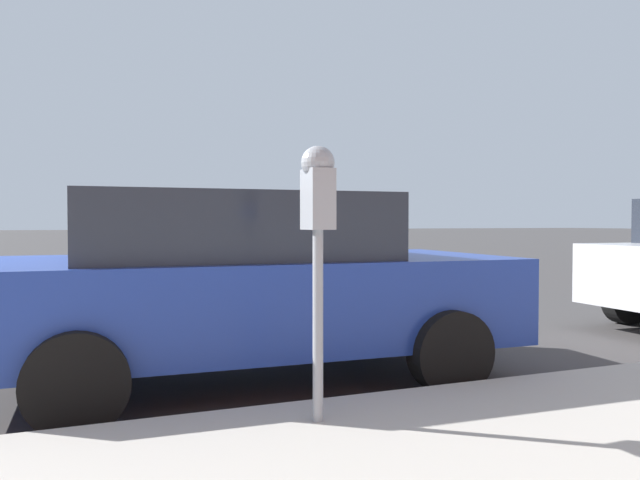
{
  "coord_description": "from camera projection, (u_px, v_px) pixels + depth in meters",
  "views": [
    {
      "loc": [
        -5.85,
        0.71,
        1.29
      ],
      "look_at": [
        -2.11,
        -0.8,
        1.18
      ],
      "focal_mm": 35.0,
      "sensor_mm": 36.0,
      "label": 1
    }
  ],
  "objects": [
    {
      "name": "ground_plane",
      "position": [
        154.0,
        363.0,
        5.73
      ],
      "size": [
        220.0,
        220.0,
        0.0
      ],
      "primitive_type": "plane",
      "color": "#3D3A3A"
    },
    {
      "name": "parking_meter",
      "position": [
        318.0,
        211.0,
        3.49
      ],
      "size": [
        0.21,
        0.19,
        1.55
      ],
      "color": "gray",
      "rests_on": "sidewalk"
    },
    {
      "name": "car_blue",
      "position": [
        244.0,
        282.0,
        5.11
      ],
      "size": [
        2.27,
        4.29,
        1.52
      ],
      "rotation": [
        0.0,
        0.0,
        3.11
      ],
      "color": "navy",
      "rests_on": "ground_plane"
    }
  ]
}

